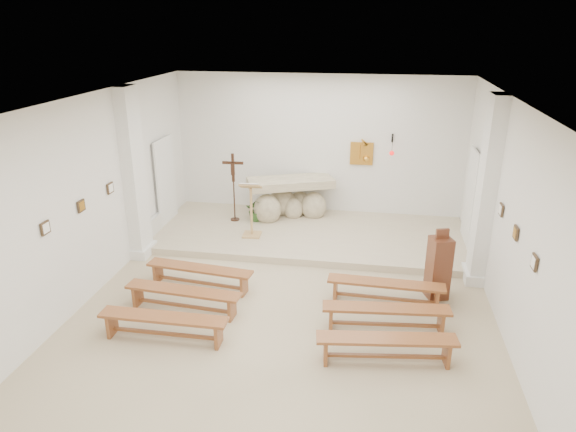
% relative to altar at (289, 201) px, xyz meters
% --- Properties ---
extents(ground, '(7.00, 10.00, 0.00)m').
position_rel_altar_xyz_m(ground, '(0.61, -4.38, -0.55)').
color(ground, '#C5B48E').
rests_on(ground, ground).
extents(wall_left, '(0.02, 10.00, 3.50)m').
position_rel_altar_xyz_m(wall_left, '(-2.88, -4.38, 1.20)').
color(wall_left, white).
rests_on(wall_left, ground).
extents(wall_right, '(0.02, 10.00, 3.50)m').
position_rel_altar_xyz_m(wall_right, '(4.10, -4.38, 1.20)').
color(wall_right, white).
rests_on(wall_right, ground).
extents(wall_back, '(7.00, 0.02, 3.50)m').
position_rel_altar_xyz_m(wall_back, '(0.61, 0.61, 1.20)').
color(wall_back, white).
rests_on(wall_back, ground).
extents(ceiling, '(7.00, 10.00, 0.02)m').
position_rel_altar_xyz_m(ceiling, '(0.61, -4.38, 2.94)').
color(ceiling, silver).
rests_on(ceiling, wall_back).
extents(sanctuary_platform, '(6.98, 3.00, 0.15)m').
position_rel_altar_xyz_m(sanctuary_platform, '(0.61, -0.88, -0.48)').
color(sanctuary_platform, '#BDB091').
rests_on(sanctuary_platform, ground).
extents(pilaster_left, '(0.26, 0.55, 3.50)m').
position_rel_altar_xyz_m(pilaster_left, '(-2.76, -2.38, 1.20)').
color(pilaster_left, white).
rests_on(pilaster_left, ground).
extents(pilaster_right, '(0.26, 0.55, 3.50)m').
position_rel_altar_xyz_m(pilaster_right, '(3.98, -2.38, 1.20)').
color(pilaster_right, white).
rests_on(pilaster_right, ground).
extents(gold_wall_relief, '(0.55, 0.04, 0.55)m').
position_rel_altar_xyz_m(gold_wall_relief, '(1.66, 0.58, 1.10)').
color(gold_wall_relief, gold).
rests_on(gold_wall_relief, wall_back).
extents(sanctuary_lamp, '(0.11, 0.36, 0.44)m').
position_rel_altar_xyz_m(sanctuary_lamp, '(2.36, 0.33, 1.26)').
color(sanctuary_lamp, black).
rests_on(sanctuary_lamp, wall_back).
extents(station_frame_left_front, '(0.03, 0.20, 0.20)m').
position_rel_altar_xyz_m(station_frame_left_front, '(-2.86, -5.18, 1.17)').
color(station_frame_left_front, '#3D2B1A').
rests_on(station_frame_left_front, wall_left).
extents(station_frame_left_mid, '(0.03, 0.20, 0.20)m').
position_rel_altar_xyz_m(station_frame_left_mid, '(-2.86, -4.18, 1.17)').
color(station_frame_left_mid, '#3D2B1A').
rests_on(station_frame_left_mid, wall_left).
extents(station_frame_left_rear, '(0.03, 0.20, 0.20)m').
position_rel_altar_xyz_m(station_frame_left_rear, '(-2.86, -3.18, 1.17)').
color(station_frame_left_rear, '#3D2B1A').
rests_on(station_frame_left_rear, wall_left).
extents(station_frame_right_front, '(0.03, 0.20, 0.20)m').
position_rel_altar_xyz_m(station_frame_right_front, '(4.08, -5.18, 1.17)').
color(station_frame_right_front, '#3D2B1A').
rests_on(station_frame_right_front, wall_right).
extents(station_frame_right_mid, '(0.03, 0.20, 0.20)m').
position_rel_altar_xyz_m(station_frame_right_mid, '(4.08, -4.18, 1.17)').
color(station_frame_right_mid, '#3D2B1A').
rests_on(station_frame_right_mid, wall_right).
extents(station_frame_right_rear, '(0.03, 0.20, 0.20)m').
position_rel_altar_xyz_m(station_frame_right_rear, '(4.08, -3.18, 1.17)').
color(station_frame_right_rear, '#3D2B1A').
rests_on(station_frame_right_rear, wall_right).
extents(radiator_left, '(0.10, 0.85, 0.52)m').
position_rel_altar_xyz_m(radiator_left, '(-2.82, -1.68, -0.28)').
color(radiator_left, silver).
rests_on(radiator_left, ground).
extents(radiator_right, '(0.10, 0.85, 0.52)m').
position_rel_altar_xyz_m(radiator_right, '(4.04, -1.68, -0.28)').
color(radiator_right, silver).
rests_on(radiator_right, ground).
extents(altar, '(2.18, 1.49, 1.05)m').
position_rel_altar_xyz_m(altar, '(0.00, 0.00, 0.00)').
color(altar, beige).
rests_on(altar, sanctuary_platform).
extents(lectern, '(0.48, 0.42, 1.28)m').
position_rel_altar_xyz_m(lectern, '(-0.62, -1.36, 0.23)').
color(lectern, tan).
rests_on(lectern, sanctuary_platform).
extents(crucifix_stand, '(0.49, 0.22, 1.64)m').
position_rel_altar_xyz_m(crucifix_stand, '(-1.25, -0.48, 0.54)').
color(crucifix_stand, '#351E11').
rests_on(crucifix_stand, sanctuary_platform).
extents(potted_plant, '(0.59, 0.54, 0.55)m').
position_rel_altar_xyz_m(potted_plant, '(-0.73, -0.42, -0.13)').
color(potted_plant, '#294F1F').
rests_on(potted_plant, sanctuary_platform).
extents(donation_pedestal, '(0.45, 0.45, 1.31)m').
position_rel_altar_xyz_m(donation_pedestal, '(3.19, -3.17, 0.03)').
color(donation_pedestal, '#592D19').
rests_on(donation_pedestal, ground).
extents(bench_left_front, '(2.03, 0.55, 0.42)m').
position_rel_altar_xyz_m(bench_left_front, '(-1.07, -3.57, -0.23)').
color(bench_left_front, brown).
rests_on(bench_left_front, ground).
extents(bench_right_front, '(2.02, 0.38, 0.42)m').
position_rel_altar_xyz_m(bench_right_front, '(2.29, -3.57, -0.23)').
color(bench_right_front, brown).
rests_on(bench_right_front, ground).
extents(bench_left_second, '(2.03, 0.49, 0.42)m').
position_rel_altar_xyz_m(bench_left_second, '(-1.07, -4.42, -0.23)').
color(bench_left_second, brown).
rests_on(bench_left_second, ground).
extents(bench_right_second, '(2.03, 0.52, 0.42)m').
position_rel_altar_xyz_m(bench_right_second, '(2.29, -4.42, -0.23)').
color(bench_right_second, brown).
rests_on(bench_right_second, ground).
extents(bench_left_third, '(2.01, 0.32, 0.42)m').
position_rel_altar_xyz_m(bench_left_third, '(-1.07, -5.26, -0.23)').
color(bench_left_third, brown).
rests_on(bench_left_third, ground).
extents(bench_right_third, '(2.03, 0.58, 0.42)m').
position_rel_altar_xyz_m(bench_right_third, '(2.29, -5.26, -0.23)').
color(bench_right_third, brown).
rests_on(bench_right_third, ground).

